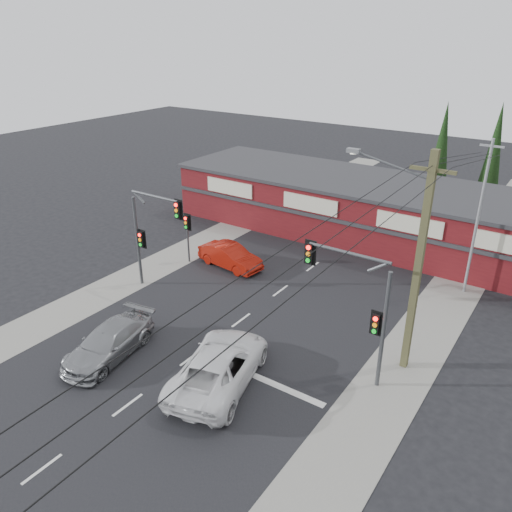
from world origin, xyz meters
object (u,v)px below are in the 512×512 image
Objects in this scene: silver_suv at (109,343)px; utility_pole at (416,259)px; red_sedan at (230,256)px; shop_building at (347,204)px; white_suv at (219,366)px.

utility_pole is at bearing 22.44° from silver_suv.
red_sedan is at bearing 87.23° from silver_suv.
red_sedan is 0.17× the size of shop_building.
white_suv is 11.72m from red_sedan.
white_suv is at bearing -80.72° from shop_building.
silver_suv is 21.26m from shop_building.
shop_building reaches higher than red_sedan.
silver_suv is at bearing -0.39° from white_suv.
red_sedan is (-6.69, 9.63, -0.13)m from white_suv.
silver_suv is 11.10m from red_sedan.
shop_building is at bearing 123.76° from utility_pole.
shop_building is (-3.22, 19.68, 1.26)m from white_suv.
silver_suv is at bearing -96.15° from shop_building.
white_suv is 1.22× the size of silver_suv.
utility_pole reaches higher than silver_suv.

